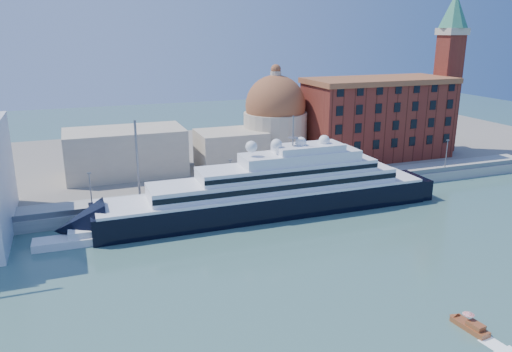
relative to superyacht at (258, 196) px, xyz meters
name	(u,v)px	position (x,y,z in m)	size (l,w,h in m)	color
ground	(285,262)	(-3.64, -23.00, -4.27)	(400.00, 400.00, 0.00)	#38615A
quay	(227,196)	(-3.64, 11.00, -3.02)	(180.00, 10.00, 2.50)	gray
land	(188,157)	(-3.64, 52.00, -3.27)	(260.00, 72.00, 2.00)	slate
quay_fence	(233,194)	(-3.64, 6.50, -1.17)	(180.00, 0.10, 1.20)	slate
superyacht	(258,196)	(0.00, 0.00, 0.00)	(82.79, 11.48, 24.74)	black
service_barge	(70,241)	(-38.33, -2.62, -3.46)	(12.67, 4.51, 2.83)	white
water_taxi	(471,326)	(11.43, -50.26, -3.67)	(2.35, 5.44, 2.50)	maroon
warehouse	(377,117)	(48.36, 29.00, 9.52)	(43.00, 19.00, 23.25)	maroon
campanile	(449,63)	(72.36, 29.00, 24.49)	(8.40, 8.40, 47.00)	maroon
church	(223,134)	(2.75, 34.72, 6.64)	(66.00, 18.00, 25.50)	beige
lamp_posts	(173,167)	(-16.30, 9.27, 5.57)	(120.80, 2.40, 18.00)	slate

